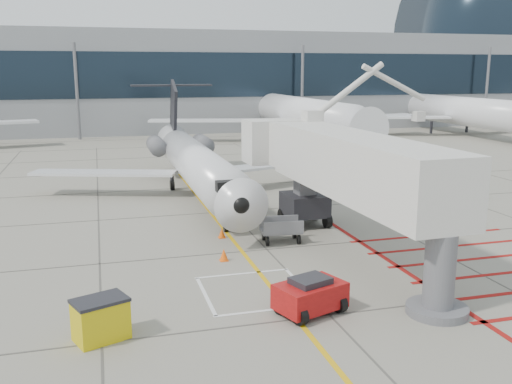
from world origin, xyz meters
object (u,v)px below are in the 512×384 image
object	(u,v)px
regional_jet	(202,147)
jet_bridge	(356,178)
pushback_tug	(310,294)
spill_bin	(101,319)

from	to	relation	value
regional_jet	jet_bridge	size ratio (longest dim) A/B	1.51
regional_jet	jet_bridge	bearing A→B (deg)	-69.20
pushback_tug	spill_bin	size ratio (longest dim) A/B	1.49
jet_bridge	spill_bin	distance (m)	13.16
jet_bridge	pushback_tug	distance (m)	7.45
regional_jet	pushback_tug	bearing A→B (deg)	-87.90
pushback_tug	regional_jet	bearing A→B (deg)	72.44
regional_jet	spill_bin	distance (m)	19.66
pushback_tug	jet_bridge	bearing A→B (deg)	31.95
regional_jet	pushback_tug	world-z (taller)	regional_jet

